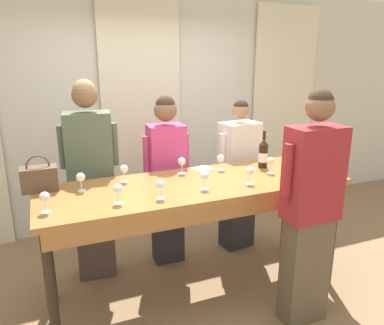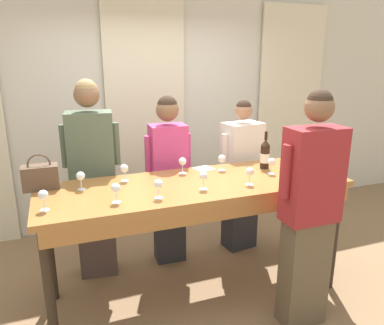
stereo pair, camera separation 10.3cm
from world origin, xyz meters
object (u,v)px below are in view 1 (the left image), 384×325
at_px(handbag, 39,178).
at_px(wine_glass_back_right, 221,159).
at_px(wine_glass_front_mid, 160,185).
at_px(tasting_bar, 197,196).
at_px(guest_cream_sweater, 238,176).
at_px(wine_glass_back_mid, 250,172).
at_px(wine_glass_back_left, 182,162).
at_px(wine_glass_near_host, 124,170).
at_px(host_pouring, 310,209).
at_px(wine_glass_front_left, 81,178).
at_px(wine_glass_front_right, 45,198).
at_px(wine_glass_center_right, 270,162).
at_px(wine_glass_center_left, 205,176).
at_px(wine_glass_center_mid, 118,190).
at_px(guest_pink_top, 167,178).
at_px(wine_bottle, 263,154).
at_px(guest_olive_jacket, 91,180).

bearing_deg(handbag, wine_glass_back_right, -1.92).
bearing_deg(wine_glass_back_right, wine_glass_front_mid, -147.04).
bearing_deg(tasting_bar, guest_cream_sweater, 41.02).
height_order(handbag, guest_cream_sweater, guest_cream_sweater).
bearing_deg(wine_glass_back_mid, wine_glass_back_left, 131.01).
distance_m(wine_glass_back_right, wine_glass_near_host, 0.88).
distance_m(tasting_bar, host_pouring, 0.90).
xyz_separation_m(wine_glass_front_left, wine_glass_front_right, (-0.27, -0.33, -0.00)).
distance_m(wine_glass_center_right, wine_glass_back_left, 0.78).
height_order(wine_glass_front_left, wine_glass_center_left, same).
xyz_separation_m(handbag, wine_glass_front_right, (0.03, -0.47, 0.01)).
bearing_deg(wine_glass_front_right, wine_glass_back_left, 21.60).
height_order(wine_glass_center_right, wine_glass_back_right, same).
bearing_deg(wine_glass_center_mid, host_pouring, -17.86).
relative_size(wine_glass_near_host, host_pouring, 0.08).
height_order(wine_glass_center_left, wine_glass_near_host, same).
height_order(wine_glass_back_left, wine_glass_back_right, same).
distance_m(wine_glass_front_mid, guest_pink_top, 0.96).
height_order(wine_glass_front_right, wine_glass_center_mid, same).
relative_size(wine_glass_front_mid, guest_cream_sweater, 0.09).
distance_m(wine_glass_center_mid, wine_glass_back_mid, 1.07).
xyz_separation_m(wine_glass_center_left, wine_glass_center_mid, (-0.69, -0.04, 0.00)).
relative_size(tasting_bar, wine_glass_front_mid, 17.32).
bearing_deg(guest_cream_sweater, wine_glass_front_left, -163.96).
bearing_deg(wine_glass_front_right, wine_glass_back_right, 15.45).
height_order(wine_bottle, wine_glass_front_right, wine_bottle).
bearing_deg(wine_glass_back_mid, wine_glass_front_left, 164.57).
bearing_deg(wine_glass_front_right, wine_glass_back_mid, -0.74).
distance_m(guest_olive_jacket, guest_pink_top, 0.72).
bearing_deg(wine_glass_center_mid, wine_glass_front_left, 120.25).
bearing_deg(wine_glass_center_mid, wine_glass_center_right, 7.98).
distance_m(wine_glass_front_right, wine_glass_back_left, 1.23).
relative_size(wine_glass_center_mid, guest_olive_jacket, 0.08).
bearing_deg(tasting_bar, wine_glass_front_right, -172.62).
xyz_separation_m(guest_cream_sweater, host_pouring, (-0.10, -1.27, 0.13)).
relative_size(wine_glass_front_left, guest_pink_top, 0.09).
xyz_separation_m(wine_glass_center_mid, wine_glass_back_mid, (1.07, 0.01, 0.00)).
distance_m(handbag, wine_glass_front_right, 0.47).
distance_m(wine_glass_center_right, guest_cream_sweater, 0.72).
xyz_separation_m(wine_glass_front_mid, wine_glass_near_host, (-0.16, 0.48, -0.00)).
distance_m(handbag, host_pouring, 2.07).
bearing_deg(wine_glass_front_left, guest_pink_top, 29.17).
height_order(wine_glass_front_left, wine_glass_near_host, same).
relative_size(guest_olive_jacket, guest_cream_sweater, 1.15).
bearing_deg(wine_glass_center_right, wine_bottle, 77.93).
xyz_separation_m(wine_glass_front_mid, wine_glass_back_right, (0.72, 0.47, 0.00)).
bearing_deg(wine_glass_near_host, wine_glass_center_mid, -107.51).
bearing_deg(handbag, host_pouring, -26.72).
xyz_separation_m(wine_bottle, guest_pink_top, (-0.79, 0.47, -0.27)).
bearing_deg(wine_glass_center_mid, wine_glass_front_right, 176.51).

